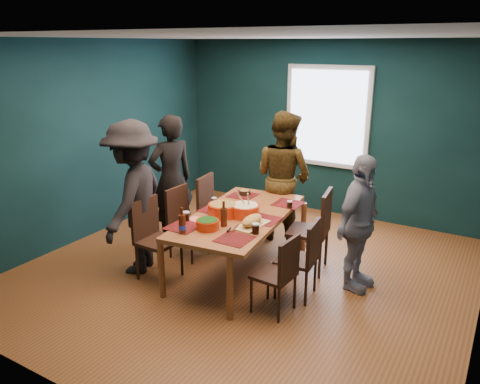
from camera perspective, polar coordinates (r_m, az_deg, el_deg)
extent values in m
cube|color=brown|center=(5.75, 0.90, -9.62)|extent=(5.00, 5.00, 0.01)
cube|color=silver|center=(5.11, 1.05, 18.45)|extent=(5.00, 5.00, 0.01)
cube|color=#103237|center=(6.83, -17.67, 6.03)|extent=(0.01, 5.00, 2.70)
cube|color=#103237|center=(7.49, 10.59, 7.54)|extent=(5.00, 0.01, 2.70)
cube|color=#103237|center=(3.43, -20.33, -5.39)|extent=(5.00, 0.01, 2.70)
cube|color=silver|center=(7.43, 10.59, 9.02)|extent=(1.35, 0.06, 1.55)
cube|color=brown|center=(5.41, -0.10, -3.02)|extent=(1.20, 2.06, 0.05)
cylinder|color=brown|center=(5.12, -9.55, -9.07)|extent=(0.07, 0.07, 0.69)
cylinder|color=brown|center=(4.66, -1.24, -11.63)|extent=(0.07, 0.07, 0.69)
cylinder|color=brown|center=(6.47, 0.70, -2.99)|extent=(0.07, 0.07, 0.69)
cylinder|color=brown|center=(6.12, 7.72, -4.42)|extent=(0.07, 0.07, 0.69)
cube|color=#321B10|center=(6.25, -2.61, -2.60)|extent=(0.49, 0.49, 0.04)
cube|color=#321B10|center=(6.25, -4.27, -0.13)|extent=(0.10, 0.44, 0.48)
cylinder|color=#321B10|center=(6.27, -4.87, -4.99)|extent=(0.03, 0.03, 0.44)
cylinder|color=#321B10|center=(6.11, -1.78, -5.54)|extent=(0.03, 0.03, 0.44)
cylinder|color=#321B10|center=(6.57, -3.33, -3.85)|extent=(0.03, 0.03, 0.44)
cylinder|color=#321B10|center=(6.42, -0.36, -4.34)|extent=(0.03, 0.03, 0.44)
cube|color=#321B10|center=(5.99, -6.26, -3.94)|extent=(0.42, 0.42, 0.04)
cube|color=#321B10|center=(6.01, -7.71, -1.43)|extent=(0.05, 0.41, 0.45)
cylinder|color=#321B10|center=(6.05, -8.52, -6.11)|extent=(0.03, 0.03, 0.42)
cylinder|color=#321B10|center=(5.85, -5.91, -6.89)|extent=(0.03, 0.03, 0.42)
cylinder|color=#321B10|center=(6.30, -6.44, -5.06)|extent=(0.03, 0.03, 0.42)
cylinder|color=#321B10|center=(6.10, -3.87, -5.76)|extent=(0.03, 0.03, 0.42)
cube|color=#321B10|center=(5.49, -9.90, -5.96)|extent=(0.43, 0.43, 0.04)
cube|color=#321B10|center=(5.52, -11.53, -3.10)|extent=(0.05, 0.43, 0.47)
cylinder|color=#321B10|center=(5.58, -12.43, -8.39)|extent=(0.03, 0.03, 0.43)
cylinder|color=#321B10|center=(5.35, -9.59, -9.38)|extent=(0.03, 0.03, 0.43)
cylinder|color=#321B10|center=(5.82, -9.93, -7.11)|extent=(0.03, 0.03, 0.43)
cylinder|color=#321B10|center=(5.60, -7.12, -7.99)|extent=(0.03, 0.03, 0.43)
cube|color=#321B10|center=(5.66, 8.28, -4.78)|extent=(0.52, 0.52, 0.04)
cube|color=#321B10|center=(5.53, 10.48, -2.45)|extent=(0.12, 0.45, 0.50)
cylinder|color=#321B10|center=(5.63, 5.77, -7.63)|extent=(0.03, 0.03, 0.46)
cylinder|color=#321B10|center=(5.55, 9.68, -8.17)|extent=(0.03, 0.03, 0.46)
cylinder|color=#321B10|center=(5.97, 6.78, -6.12)|extent=(0.03, 0.03, 0.46)
cylinder|color=#321B10|center=(5.90, 10.46, -6.61)|extent=(0.03, 0.03, 0.46)
cube|color=#321B10|center=(5.08, 6.87, -8.19)|extent=(0.43, 0.43, 0.04)
cube|color=#321B10|center=(4.94, 8.94, -6.07)|extent=(0.08, 0.40, 0.43)
cylinder|color=#321B10|center=(5.09, 4.32, -10.87)|extent=(0.03, 0.03, 0.40)
cylinder|color=#321B10|center=(5.00, 8.03, -11.58)|extent=(0.03, 0.03, 0.40)
cylinder|color=#321B10|center=(5.37, 5.62, -9.28)|extent=(0.03, 0.03, 0.40)
cylinder|color=#321B10|center=(5.29, 9.13, -9.91)|extent=(0.03, 0.03, 0.40)
cube|color=#321B10|center=(4.79, 4.12, -10.07)|extent=(0.40, 0.40, 0.04)
cube|color=#321B10|center=(4.62, 6.01, -8.15)|extent=(0.06, 0.38, 0.41)
cylinder|color=#321B10|center=(4.85, 1.38, -12.51)|extent=(0.03, 0.03, 0.39)
cylinder|color=#321B10|center=(4.70, 4.74, -13.61)|extent=(0.03, 0.03, 0.39)
cylinder|color=#321B10|center=(5.09, 3.44, -11.00)|extent=(0.03, 0.03, 0.39)
cylinder|color=#321B10|center=(4.95, 6.69, -11.97)|extent=(0.03, 0.03, 0.39)
imported|color=black|center=(6.39, -8.39, 1.54)|extent=(0.65, 0.76, 1.75)
imported|color=black|center=(6.39, 5.30, 1.86)|extent=(1.01, 0.87, 1.79)
imported|color=silver|center=(5.24, 14.29, -3.76)|extent=(0.49, 0.94, 1.53)
imported|color=black|center=(5.59, -12.85, -0.70)|extent=(1.01, 1.33, 1.82)
cylinder|color=red|center=(5.36, -2.09, -2.18)|extent=(0.34, 0.34, 0.14)
cylinder|color=#619636|center=(5.34, -2.10, -1.54)|extent=(0.30, 0.30, 0.02)
cylinder|color=red|center=(5.33, 0.60, -2.28)|extent=(0.34, 0.34, 0.13)
cylinder|color=beige|center=(5.31, 0.60, -1.65)|extent=(0.30, 0.30, 0.02)
cylinder|color=tan|center=(5.28, 1.02, -1.21)|extent=(0.10, 0.18, 0.27)
cylinder|color=tan|center=(5.31, 0.29, -1.07)|extent=(0.08, 0.19, 0.27)
cylinder|color=red|center=(4.99, -3.98, -3.98)|extent=(0.25, 0.25, 0.10)
cylinder|color=#154611|center=(4.97, -3.99, -3.48)|extent=(0.22, 0.22, 0.02)
cube|color=#DCC276|center=(5.07, 1.47, -4.08)|extent=(0.25, 0.45, 0.02)
ellipsoid|color=gold|center=(5.05, 1.48, -3.45)|extent=(0.19, 0.36, 0.10)
cube|color=#AFAFB6|center=(4.97, -0.56, -4.32)|extent=(0.05, 0.17, 0.00)
cylinder|color=black|center=(4.91, -1.36, -4.59)|extent=(0.04, 0.10, 0.02)
sphere|color=#286116|center=(4.97, 0.94, -3.73)|extent=(0.03, 0.03, 0.03)
sphere|color=#286116|center=(5.05, 1.48, -3.39)|extent=(0.03, 0.03, 0.03)
sphere|color=#286116|center=(5.12, 2.00, -3.06)|extent=(0.03, 0.03, 0.03)
cylinder|color=black|center=(6.10, 0.57, -0.06)|extent=(0.15, 0.15, 0.06)
cylinder|color=#619636|center=(6.09, 0.58, 0.16)|extent=(0.12, 0.12, 0.02)
cylinder|color=#40180B|center=(4.88, -7.06, -3.91)|extent=(0.07, 0.07, 0.20)
cylinder|color=#40180B|center=(4.84, -7.12, -2.36)|extent=(0.03, 0.03, 0.08)
cylinder|color=#1A34B6|center=(4.90, -7.04, -4.28)|extent=(0.08, 0.08, 0.04)
cylinder|color=#40180B|center=(5.04, -1.99, -3.08)|extent=(0.07, 0.07, 0.20)
cylinder|color=#40180B|center=(4.99, -2.00, -1.58)|extent=(0.03, 0.03, 0.08)
cylinder|color=black|center=(5.24, -6.56, -2.97)|extent=(0.07, 0.07, 0.10)
cylinder|color=silver|center=(5.22, -6.58, -2.49)|extent=(0.08, 0.08, 0.02)
cylinder|color=black|center=(4.86, 1.90, -4.49)|extent=(0.08, 0.08, 0.11)
cylinder|color=silver|center=(4.84, 1.91, -3.95)|extent=(0.08, 0.08, 0.02)
cylinder|color=black|center=(5.63, 6.07, -1.54)|extent=(0.06, 0.06, 0.09)
cylinder|color=silver|center=(5.61, 6.08, -1.15)|extent=(0.07, 0.07, 0.01)
cylinder|color=black|center=(5.73, -3.17, -1.13)|extent=(0.06, 0.06, 0.09)
cylinder|color=silver|center=(5.72, -3.18, -0.76)|extent=(0.06, 0.06, 0.01)
cube|color=#E97362|center=(5.29, 3.05, -3.25)|extent=(0.19, 0.19, 0.00)
cube|color=#E97362|center=(5.29, -5.51, -3.28)|extent=(0.15, 0.15, 0.00)
cube|color=#E97362|center=(4.70, -0.89, -5.99)|extent=(0.14, 0.14, 0.00)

